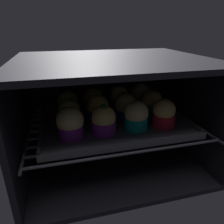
{
  "coord_description": "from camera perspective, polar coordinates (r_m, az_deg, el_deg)",
  "views": [
    {
      "loc": [
        -16.39,
        -40.88,
        44.56
      ],
      "look_at": [
        0.0,
        22.59,
        17.46
      ],
      "focal_mm": 33.56,
      "sensor_mm": 36.0,
      "label": 1
    }
  ],
  "objects": [
    {
      "name": "muffin_row2_col1",
      "position": [
        0.79,
        -5.15,
        3.28
      ],
      "size": [
        7.37,
        7.37,
        8.19
      ],
      "color": "#7A238C",
      "rests_on": "baking_tray"
    },
    {
      "name": "muffin_row1_col0",
      "position": [
        0.69,
        -11.52,
        -0.05
      ],
      "size": [
        7.15,
        7.15,
        8.38
      ],
      "color": "red",
      "rests_on": "baking_tray"
    },
    {
      "name": "baking_tray",
      "position": [
        0.72,
        0.0,
        -2.06
      ],
      "size": [
        46.78,
        37.23,
        2.2
      ],
      "color": "#4C4C51",
      "rests_on": "oven_rack"
    },
    {
      "name": "muffin_row2_col3",
      "position": [
        0.83,
        7.73,
        4.5
      ],
      "size": [
        7.58,
        7.58,
        8.62
      ],
      "color": "silver",
      "rests_on": "baking_tray"
    },
    {
      "name": "muffin_row0_col1",
      "position": [
        0.61,
        -2.23,
        -2.32
      ],
      "size": [
        7.15,
        7.15,
        8.99
      ],
      "color": "#7A238C",
      "rests_on": "baking_tray"
    },
    {
      "name": "muffin_row2_col2",
      "position": [
        0.8,
        1.85,
        3.9
      ],
      "size": [
        7.21,
        7.21,
        8.51
      ],
      "color": "#1928B7",
      "rests_on": "baking_tray"
    },
    {
      "name": "oven_rack",
      "position": [
        0.72,
        0.12,
        -3.02
      ],
      "size": [
        54.8,
        42.0,
        0.8
      ],
      "color": "#51515B",
      "rests_on": "oven_cavity"
    },
    {
      "name": "muffin_row1_col1",
      "position": [
        0.69,
        -3.86,
        0.93
      ],
      "size": [
        7.26,
        7.26,
        8.58
      ],
      "color": "#1928B7",
      "rests_on": "baking_tray"
    },
    {
      "name": "muffin_row1_col2",
      "position": [
        0.72,
        3.7,
        1.59
      ],
      "size": [
        7.77,
        7.77,
        8.42
      ],
      "color": "#1928B7",
      "rests_on": "baking_tray"
    },
    {
      "name": "muffin_row1_col3",
      "position": [
        0.75,
        10.78,
        2.39
      ],
      "size": [
        7.42,
        7.42,
        8.64
      ],
      "color": "#0C8C84",
      "rests_on": "baking_tray"
    },
    {
      "name": "muffin_row2_col0",
      "position": [
        0.77,
        -11.96,
        2.43
      ],
      "size": [
        7.31,
        7.31,
        8.04
      ],
      "color": "#1928B7",
      "rests_on": "baking_tray"
    },
    {
      "name": "muffin_row0_col2",
      "position": [
        0.64,
        6.59,
        -1.05
      ],
      "size": [
        7.3,
        7.3,
        8.81
      ],
      "color": "#0C8C84",
      "rests_on": "baking_tray"
    },
    {
      "name": "muffin_row0_col0",
      "position": [
        0.59,
        -11.31,
        -3.05
      ],
      "size": [
        7.69,
        7.69,
        8.93
      ],
      "color": "#7A238C",
      "rests_on": "baking_tray"
    },
    {
      "name": "oven_cavity",
      "position": [
        0.74,
        -0.7,
        0.71
      ],
      "size": [
        59.0,
        47.0,
        37.0
      ],
      "color": "black",
      "rests_on": "ground"
    },
    {
      "name": "muffin_row0_col3",
      "position": [
        0.67,
        13.93,
        -0.38
      ],
      "size": [
        7.15,
        7.15,
        8.88
      ],
      "color": "red",
      "rests_on": "baking_tray"
    }
  ]
}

